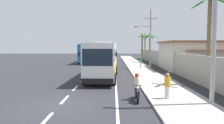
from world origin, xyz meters
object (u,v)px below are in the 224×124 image
at_px(motorcycle_beside_bus, 137,89).
at_px(palm_second, 150,42).
at_px(utility_pole_nearest, 214,13).
at_px(roadside_building, 201,55).
at_px(coach_bus_far_lane, 89,52).
at_px(utility_pole_mid, 150,37).
at_px(palm_fourth, 210,25).
at_px(palm_nearest, 142,43).
at_px(pedestrian_near_kerb, 167,85).
at_px(coach_bus_foreground, 103,59).
at_px(palm_third, 145,41).
at_px(pedestrian_midwalk, 141,62).

xyz_separation_m(motorcycle_beside_bus, palm_second, (5.77, 28.24, 3.54)).
xyz_separation_m(utility_pole_nearest, roadside_building, (7.01, 17.65, -3.06)).
bearing_deg(coach_bus_far_lane, utility_pole_mid, -43.83).
relative_size(motorcycle_beside_bus, palm_second, 0.33).
distance_m(motorcycle_beside_bus, roadside_building, 19.84).
bearing_deg(palm_fourth, palm_nearest, 92.89).
bearing_deg(pedestrian_near_kerb, coach_bus_foreground, 52.77).
height_order(utility_pole_nearest, utility_pole_mid, utility_pole_nearest).
distance_m(motorcycle_beside_bus, utility_pole_nearest, 6.06).
bearing_deg(coach_bus_far_lane, palm_second, -2.51).
xyz_separation_m(coach_bus_far_lane, pedestrian_near_kerb, (8.38, -28.85, -1.09)).
bearing_deg(roadside_building, motorcycle_beside_bus, -123.67).
xyz_separation_m(utility_pole_nearest, palm_second, (1.80, 29.42, -0.88)).
xyz_separation_m(coach_bus_far_lane, roadside_building, (17.50, -12.31, -0.01)).
bearing_deg(utility_pole_mid, palm_third, 83.47).
relative_size(coach_bus_foreground, palm_nearest, 1.74).
bearing_deg(palm_fourth, palm_second, 91.94).
distance_m(motorcycle_beside_bus, palm_nearest, 34.73).
relative_size(coach_bus_far_lane, pedestrian_near_kerb, 7.40).
xyz_separation_m(utility_pole_nearest, palm_nearest, (1.11, 35.37, -1.08)).
relative_size(pedestrian_midwalk, utility_pole_nearest, 0.17).
relative_size(pedestrian_near_kerb, palm_nearest, 0.26).
relative_size(palm_nearest, palm_fourth, 0.80).
relative_size(palm_second, palm_third, 0.94).
distance_m(motorcycle_beside_bus, pedestrian_midwalk, 17.62).
bearing_deg(roadside_building, coach_bus_foreground, -149.70).
height_order(coach_bus_far_lane, pedestrian_near_kerb, coach_bus_far_lane).
distance_m(coach_bus_far_lane, palm_nearest, 12.95).
bearing_deg(palm_nearest, pedestrian_midwalk, -98.52).
bearing_deg(coach_bus_foreground, roadside_building, 30.30).
xyz_separation_m(pedestrian_near_kerb, palm_fourth, (4.70, 4.87, 4.11)).
bearing_deg(pedestrian_midwalk, utility_pole_nearest, -0.82).
bearing_deg(palm_nearest, coach_bus_foreground, -106.54).
distance_m(pedestrian_midwalk, palm_fourth, 13.85).
xyz_separation_m(pedestrian_near_kerb, roadside_building, (9.11, 16.54, 1.07)).
bearing_deg(palm_third, pedestrian_near_kerb, -96.62).
bearing_deg(palm_second, palm_fourth, -88.06).
distance_m(coach_bus_foreground, palm_third, 30.31).
xyz_separation_m(palm_fourth, roadside_building, (4.41, 11.67, -3.04)).
height_order(pedestrian_near_kerb, roadside_building, roadside_building).
relative_size(pedestrian_midwalk, palm_nearest, 0.27).
xyz_separation_m(palm_nearest, palm_second, (0.69, -5.95, 0.20)).
xyz_separation_m(coach_bus_far_lane, pedestrian_midwalk, (9.09, -11.35, -1.03)).
height_order(utility_pole_mid, palm_second, utility_pole_mid).
bearing_deg(roadside_building, coach_bus_far_lane, 144.88).
distance_m(coach_bus_far_lane, palm_second, 12.49).
bearing_deg(utility_pole_nearest, palm_nearest, 88.20).
bearing_deg(palm_third, coach_bus_far_lane, -145.65).
xyz_separation_m(pedestrian_midwalk, palm_third, (3.66, 20.06, 3.55)).
bearing_deg(pedestrian_near_kerb, coach_bus_far_lane, 42.08).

